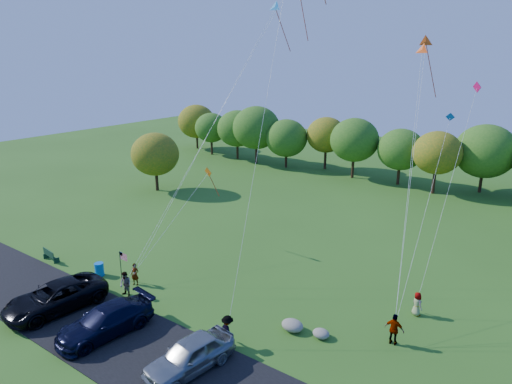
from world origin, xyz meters
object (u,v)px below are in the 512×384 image
minivan_silver (190,355)px  flyer_d (394,329)px  minivan_dark (55,297)px  flyer_a (135,274)px  park_bench (50,255)px  flyer_c (228,331)px  flyer_e (417,304)px  trash_barrel (99,269)px  flyer_b (126,284)px  minivan_navy (105,321)px

minivan_silver → flyer_d: 11.31m
minivan_dark → minivan_silver: (10.92, 0.72, -0.01)m
flyer_a → park_bench: 8.65m
flyer_d → flyer_c: bearing=35.3°
flyer_d → flyer_e: bearing=-92.9°
park_bench → trash_barrel: trash_barrel is taller
minivan_dark → minivan_silver: size_ratio=1.24×
flyer_d → trash_barrel: flyer_d is taller
flyer_e → flyer_d: bearing=124.1°
flyer_b → minivan_navy: bearing=-55.7°
minivan_silver → trash_barrel: bearing=171.7°
flyer_e → park_bench: flyer_e is taller
minivan_navy → flyer_a: (-3.35, 4.98, -0.09)m
flyer_b → flyer_d: (16.47, 5.25, 0.06)m
minivan_navy → flyer_c: bearing=35.1°
flyer_e → flyer_c: bearing=86.7°
trash_barrel → flyer_d: bearing=12.3°
flyer_c → park_bench: bearing=21.6°
park_bench → flyer_e: bearing=26.2°
minivan_silver → minivan_navy: bearing=-166.5°
minivan_silver → flyer_e: bearing=65.5°
flyer_b → park_bench: bearing=177.6°
flyer_d → flyer_e: (0.12, 3.78, -0.16)m
minivan_navy → flyer_c: 7.19m
flyer_c → minivan_silver: bearing=107.8°
trash_barrel → flyer_b: bearing=-11.3°
flyer_b → flyer_d: 17.29m
flyer_a → flyer_b: 1.58m
flyer_c → flyer_d: size_ratio=0.99×
minivan_silver → flyer_a: 10.48m
flyer_e → park_bench: (-25.85, -8.98, -0.25)m
flyer_c → flyer_e: (7.59, 9.28, -0.15)m
flyer_c → park_bench: size_ratio=1.05×
flyer_c → trash_barrel: bearing=17.9°
park_bench → minivan_dark: bearing=-21.1°
flyer_b → flyer_e: size_ratio=1.14×
flyer_a → minivan_dark: bearing=-125.9°
flyer_d → flyer_e: 3.78m
minivan_dark → flyer_b: bearing=66.9°
minivan_dark → flyer_b: minivan_dark is taller
minivan_silver → flyer_b: size_ratio=2.89×
flyer_a → flyer_c: size_ratio=0.88×
park_bench → minivan_navy: bearing=-10.0°
minivan_silver → flyer_c: bearing=93.7°
minivan_silver → trash_barrel: size_ratio=5.14×
flyer_b → park_bench: 9.27m
flyer_c → flyer_e: flyer_c is taller
minivan_navy → flyer_c: (6.37, 3.32, 0.03)m
flyer_c → flyer_d: 9.28m
flyer_a → flyer_c: 9.87m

